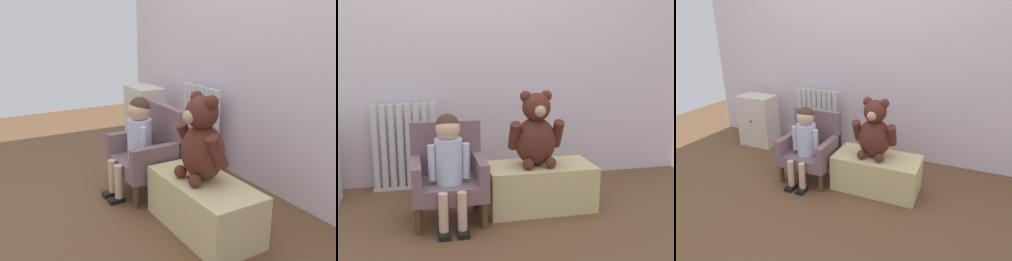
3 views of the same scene
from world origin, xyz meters
TOP-DOWN VIEW (x-y plane):
  - ground_plane at (0.00, 0.00)m, footprint 6.00×6.00m
  - back_wall at (0.00, 1.25)m, footprint 3.80×0.05m
  - radiator at (-0.49, 1.13)m, footprint 0.50×0.05m
  - small_dresser at (-1.15, 0.93)m, footprint 0.40×0.27m
  - child_armchair at (-0.21, 0.51)m, footprint 0.46×0.40m
  - child_figure at (-0.21, 0.40)m, footprint 0.25×0.35m
  - low_bench at (0.41, 0.53)m, footprint 0.72×0.36m
  - large_teddy_bear at (0.37, 0.53)m, footprint 0.37×0.26m

SIDE VIEW (x-z plane):
  - ground_plane at x=0.00m, z-range 0.00..0.00m
  - low_bench at x=0.41m, z-range 0.00..0.31m
  - small_dresser at x=-1.15m, z-range 0.00..0.58m
  - child_armchair at x=-0.21m, z-range -0.02..0.60m
  - radiator at x=-0.49m, z-range 0.00..0.67m
  - child_figure at x=-0.21m, z-range 0.10..0.80m
  - large_teddy_bear at x=0.37m, z-range 0.28..0.78m
  - back_wall at x=0.00m, z-range 0.00..2.40m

